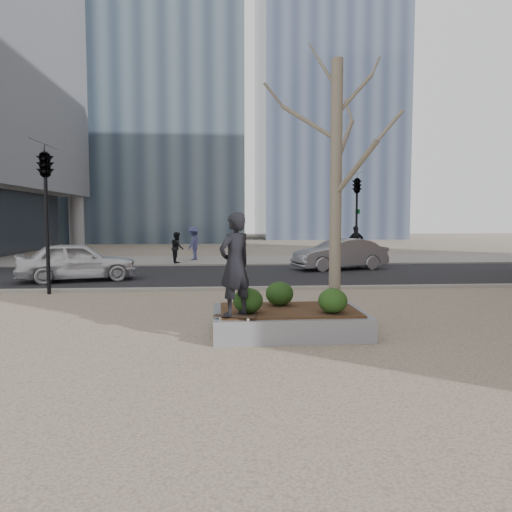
{
  "coord_description": "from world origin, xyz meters",
  "views": [
    {
      "loc": [
        -0.42,
        -9.78,
        2.32
      ],
      "look_at": [
        0.5,
        2.0,
        1.4
      ],
      "focal_mm": 35.0,
      "sensor_mm": 36.0,
      "label": 1
    }
  ],
  "objects": [
    {
      "name": "traffic_light_near",
      "position": [
        -5.5,
        5.6,
        2.25
      ],
      "size": [
        0.6,
        2.48,
        4.5
      ],
      "primitive_type": null,
      "color": "black",
      "rests_on": "ground"
    },
    {
      "name": "police_car",
      "position": [
        -5.48,
        8.67,
        0.73
      ],
      "size": [
        4.44,
        2.73,
        1.41
      ],
      "primitive_type": "imported",
      "rotation": [
        0.0,
        0.0,
        1.85
      ],
      "color": "silver",
      "rests_on": "street"
    },
    {
      "name": "ground",
      "position": [
        0.0,
        0.0,
        0.0
      ],
      "size": [
        120.0,
        120.0,
        0.0
      ],
      "primitive_type": "plane",
      "color": "tan",
      "rests_on": "ground"
    },
    {
      "name": "planter",
      "position": [
        1.0,
        0.0,
        0.23
      ],
      "size": [
        3.0,
        2.0,
        0.45
      ],
      "primitive_type": "cube",
      "color": "gray",
      "rests_on": "ground"
    },
    {
      "name": "shrub_left",
      "position": [
        0.16,
        -0.39,
        0.73
      ],
      "size": [
        0.57,
        0.57,
        0.49
      ],
      "primitive_type": "ellipsoid",
      "color": "black",
      "rests_on": "planter_mulch"
    },
    {
      "name": "sycamore_tree",
      "position": [
        2.0,
        0.3,
        3.79
      ],
      "size": [
        2.8,
        2.8,
        6.6
      ],
      "primitive_type": null,
      "color": "gray",
      "rests_on": "planter_mulch"
    },
    {
      "name": "planter_mulch",
      "position": [
        1.0,
        0.0,
        0.47
      ],
      "size": [
        2.7,
        1.7,
        0.04
      ],
      "primitive_type": "cube",
      "color": "#382314",
      "rests_on": "planter"
    },
    {
      "name": "car_silver",
      "position": [
        4.97,
        11.78,
        0.7
      ],
      "size": [
        4.38,
        2.49,
        1.36
      ],
      "primitive_type": "imported",
      "rotation": [
        0.0,
        0.0,
        4.98
      ],
      "color": "gray",
      "rests_on": "street"
    },
    {
      "name": "skateboarder",
      "position": [
        -0.1,
        -0.76,
        1.47
      ],
      "size": [
        0.82,
        0.78,
        1.89
      ],
      "primitive_type": "imported",
      "rotation": [
        0.0,
        0.0,
        3.81
      ],
      "color": "black",
      "rests_on": "skateboard"
    },
    {
      "name": "building_glass_a",
      "position": [
        -6.0,
        42.0,
        22.5
      ],
      "size": [
        16.0,
        16.0,
        45.0
      ],
      "primitive_type": "cube",
      "color": "slate",
      "rests_on": "ground"
    },
    {
      "name": "pedestrian_b",
      "position": [
        -1.69,
        17.2,
        0.92
      ],
      "size": [
        0.99,
        1.3,
        1.79
      ],
      "primitive_type": "imported",
      "rotation": [
        0.0,
        0.0,
        4.4
      ],
      "color": "#3D426D",
      "rests_on": "far_sidewalk"
    },
    {
      "name": "shrub_middle",
      "position": [
        0.87,
        0.41,
        0.74
      ],
      "size": [
        0.58,
        0.58,
        0.49
      ],
      "primitive_type": "ellipsoid",
      "color": "#193B12",
      "rests_on": "planter_mulch"
    },
    {
      "name": "shrub_right",
      "position": [
        1.78,
        -0.5,
        0.73
      ],
      "size": [
        0.56,
        0.56,
        0.48
      ],
      "primitive_type": "ellipsoid",
      "color": "#193E14",
      "rests_on": "planter_mulch"
    },
    {
      "name": "traffic_light_far",
      "position": [
        6.5,
        14.6,
        2.25
      ],
      "size": [
        0.6,
        2.48,
        4.5
      ],
      "primitive_type": null,
      "color": "black",
      "rests_on": "ground"
    },
    {
      "name": "skateboard",
      "position": [
        -0.1,
        -0.76,
        0.49
      ],
      "size": [
        0.81,
        0.4,
        0.08
      ],
      "primitive_type": null,
      "rotation": [
        0.0,
        0.0,
        -0.27
      ],
      "color": "black",
      "rests_on": "planter"
    },
    {
      "name": "pedestrian_c",
      "position": [
        6.89,
        16.0,
        0.95
      ],
      "size": [
        1.16,
        0.69,
        1.84
      ],
      "primitive_type": "imported",
      "rotation": [
        0.0,
        0.0,
        3.38
      ],
      "color": "black",
      "rests_on": "far_sidewalk"
    },
    {
      "name": "street",
      "position": [
        0.0,
        10.0,
        0.01
      ],
      "size": [
        60.0,
        8.0,
        0.02
      ],
      "primitive_type": "cube",
      "color": "black",
      "rests_on": "ground"
    },
    {
      "name": "pedestrian_a",
      "position": [
        -2.42,
        15.4,
        0.8
      ],
      "size": [
        0.75,
        0.87,
        1.56
      ],
      "primitive_type": "imported",
      "rotation": [
        0.0,
        0.0,
        1.8
      ],
      "color": "black",
      "rests_on": "far_sidewalk"
    },
    {
      "name": "far_sidewalk",
      "position": [
        0.0,
        17.0,
        0.01
      ],
      "size": [
        60.0,
        6.0,
        0.02
      ],
      "primitive_type": "cube",
      "color": "gray",
      "rests_on": "ground"
    }
  ]
}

